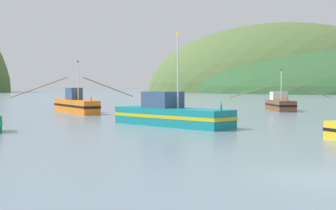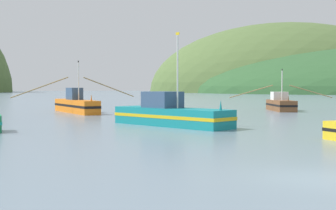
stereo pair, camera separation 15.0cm
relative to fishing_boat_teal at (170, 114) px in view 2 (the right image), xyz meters
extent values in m
plane|color=slate|center=(0.15, -20.64, -0.87)|extent=(600.00, 600.00, 0.00)
ellipsoid|color=#516B38|center=(111.03, 196.09, -0.87)|extent=(151.49, 121.19, 73.85)
cube|color=#147F84|center=(0.07, -0.11, -0.20)|extent=(7.70, 10.11, 1.35)
cube|color=gold|center=(0.07, -0.11, -0.13)|extent=(7.78, 10.21, 0.24)
cone|color=#147F84|center=(2.62, -4.13, 0.83)|extent=(0.28, 0.28, 0.70)
cube|color=#334C6B|center=(-0.43, 0.68, 1.10)|extent=(3.21, 3.36, 1.24)
cylinder|color=silver|center=(0.43, -0.68, 3.19)|extent=(0.12, 0.12, 5.44)
cube|color=gold|center=(0.43, -0.68, 6.03)|extent=(0.22, 0.32, 0.20)
cube|color=brown|center=(18.02, 17.81, -0.22)|extent=(3.49, 7.38, 1.30)
cube|color=black|center=(18.02, 17.81, -0.16)|extent=(3.52, 7.45, 0.23)
cone|color=brown|center=(17.34, 14.62, 0.78)|extent=(0.24, 0.24, 0.70)
cube|color=silver|center=(18.18, 18.58, 0.93)|extent=(2.14, 2.17, 1.01)
cylinder|color=silver|center=(17.93, 17.38, 2.22)|extent=(0.12, 0.12, 3.58)
cube|color=black|center=(17.93, 17.38, 4.13)|extent=(0.10, 0.36, 0.20)
cylinder|color=#997F4C|center=(21.60, 17.05, 1.49)|extent=(5.21, 1.22, 1.64)
cylinder|color=#997F4C|center=(14.44, 18.58, 1.49)|extent=(5.21, 1.22, 1.64)
cube|color=orange|center=(-6.55, 19.24, -0.14)|extent=(4.87, 11.22, 1.46)
cube|color=black|center=(-6.55, 19.24, -0.07)|extent=(4.92, 11.33, 0.26)
cone|color=orange|center=(-5.10, 14.31, 0.94)|extent=(0.25, 0.25, 0.70)
cube|color=#334C6B|center=(-6.71, 19.80, 1.27)|extent=(1.94, 2.74, 1.37)
cylinder|color=silver|center=(-6.28, 18.32, 2.68)|extent=(0.12, 0.12, 4.17)
cube|color=black|center=(-6.28, 18.32, 4.88)|extent=(0.13, 0.35, 0.20)
cylinder|color=#997F4C|center=(-2.68, 20.37, 2.02)|extent=(6.08, 1.89, 2.37)
cylinder|color=#997F4C|center=(-10.42, 18.11, 2.02)|extent=(6.08, 1.89, 2.37)
camera|label=1|loc=(-7.92, -33.93, 2.12)|focal=49.17mm
camera|label=2|loc=(-7.77, -33.96, 2.12)|focal=49.17mm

